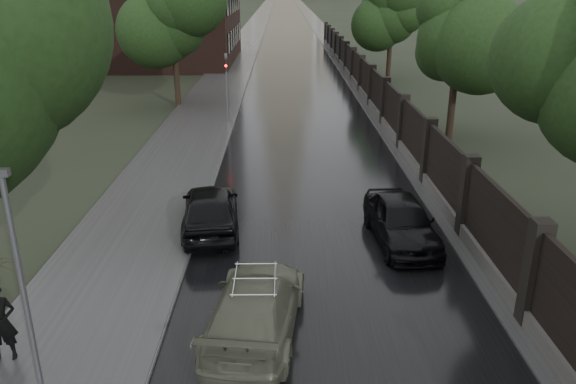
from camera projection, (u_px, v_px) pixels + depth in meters
The scene contains 12 objects.
road at pixel (285, 6), 186.52m from camera, with size 8.00×420.00×0.02m, color black.
sidewalk_left at pixel (267, 6), 186.43m from camera, with size 4.00×420.00×0.16m, color #2D2D2D.
verge_right at pixel (302, 6), 186.56m from camera, with size 3.00×420.00×0.08m, color #2D2D2D.
fence_right at pixel (367, 85), 38.37m from camera, with size 0.45×75.72×2.70m.
tree_left_far at pixel (173, 23), 34.86m from camera, with size 4.25×4.25×7.39m.
tree_right_b at pixel (459, 41), 27.64m from camera, with size 4.08×4.08×7.01m.
tree_right_c at pixel (391, 18), 44.48m from camera, with size 4.08×4.08×7.01m.
lamp_post at pixel (27, 311), 9.13m from camera, with size 0.25×0.12×5.11m.
traffic_light at pixel (227, 83), 31.22m from camera, with size 0.16×0.32×4.00m.
volga_sedan at pixel (255, 307), 12.85m from camera, with size 1.95×4.81×1.40m, color #535645.
hatchback_left at pixel (210, 208), 18.27m from camera, with size 1.80×4.48×1.53m, color black.
car_right_near at pixel (401, 220), 17.41m from camera, with size 1.74×4.32×1.47m, color black.
Camera 1 is at (-1.23, -6.40, 7.70)m, focal length 35.00 mm.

